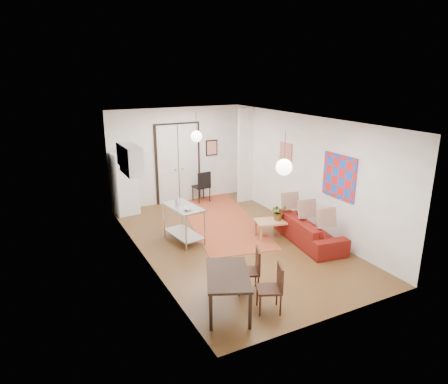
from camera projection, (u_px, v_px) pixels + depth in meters
name	position (u px, v px, depth m)	size (l,w,h in m)	color
floor	(231.00, 241.00, 9.60)	(7.00, 7.00, 0.00)	brown
ceiling	(232.00, 120.00, 8.75)	(4.20, 7.00, 0.02)	white
wall_back	(177.00, 156.00, 12.15)	(4.20, 0.02, 2.90)	white
wall_front	(338.00, 237.00, 6.20)	(4.20, 0.02, 2.90)	white
wall_left	(142.00, 196.00, 8.26)	(0.02, 7.00, 2.90)	white
wall_right	(305.00, 173.00, 10.09)	(0.02, 7.00, 2.90)	white
double_doors	(178.00, 164.00, 12.19)	(1.44, 0.06, 2.50)	silver
stub_partition	(245.00, 156.00, 12.15)	(0.50, 0.10, 2.90)	white
wall_cabinet	(131.00, 160.00, 9.48)	(0.35, 1.00, 0.70)	silver
painting_popart	(339.00, 177.00, 8.96)	(0.05, 1.00, 1.00)	red
painting_abstract	(286.00, 154.00, 10.66)	(0.05, 0.50, 0.60)	beige
poster_back	(212.00, 148.00, 12.59)	(0.40, 0.03, 0.50)	red
print_left	(119.00, 155.00, 9.83)	(0.03, 0.44, 0.54)	#A57244
pendant_back	(196.00, 136.00, 10.64)	(0.30, 0.30, 0.80)	silver
pendant_front	(284.00, 167.00, 7.24)	(0.30, 0.30, 0.80)	silver
kilim_rug	(220.00, 219.00, 11.00)	(1.71, 4.57, 0.01)	#AE4F2B
sofa	(309.00, 230.00, 9.47)	(0.83, 2.11, 0.62)	maroon
coffee_table	(275.00, 222.00, 9.78)	(1.05, 0.75, 0.42)	tan
potted_plant	(279.00, 212.00, 9.74)	(0.37, 0.32, 0.41)	#326F36
kitchen_counter	(184.00, 219.00, 9.47)	(0.73, 1.22, 0.88)	#AEB1B3
bowl	(188.00, 209.00, 9.12)	(0.21, 0.21, 0.05)	silver
soap_bottle	(177.00, 200.00, 9.54)	(0.08, 0.08, 0.18)	teal
fridge	(124.00, 183.00, 11.25)	(0.62, 0.62, 1.76)	white
dining_table	(228.00, 278.00, 6.69)	(1.13, 1.40, 0.68)	black
dining_chair_near	(246.00, 266.00, 7.35)	(0.52, 0.62, 0.84)	#371B11
dining_chair_far	(266.00, 283.00, 6.76)	(0.52, 0.62, 0.84)	#371B11
black_side_chair	(200.00, 183.00, 12.45)	(0.49, 0.49, 0.98)	black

